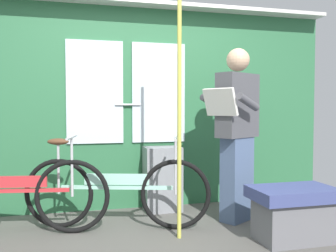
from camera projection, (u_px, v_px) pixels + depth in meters
name	position (u px, v px, depth m)	size (l,w,h in m)	color
ground_plane	(175.00, 248.00, 3.00)	(5.32, 4.11, 0.04)	#56544F
train_door_wall	(144.00, 102.00, 4.15)	(4.32, 0.28, 2.25)	#2D6B42
bicycle_near_door	(116.00, 191.00, 3.41)	(1.67, 0.64, 0.86)	black
bicycle_leaning_behind	(15.00, 195.00, 3.25)	(1.61, 0.47, 0.87)	black
passenger_reading_newspaper	(237.00, 130.00, 3.62)	(0.63, 0.58, 1.69)	slate
trash_bin_by_wall	(162.00, 179.00, 4.02)	(0.39, 0.28, 0.69)	gray
handrail_pole	(179.00, 109.00, 3.13)	(0.04, 0.04, 2.21)	#C6C14C
bench_seat_corner	(293.00, 212.00, 3.10)	(0.70, 0.44, 0.45)	#3D477F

